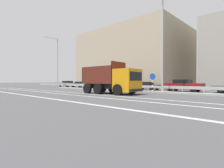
% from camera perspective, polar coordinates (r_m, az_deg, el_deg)
% --- Properties ---
extents(ground_plane, '(320.00, 320.00, 0.00)m').
position_cam_1_polar(ground_plane, '(22.05, -3.02, -2.49)').
color(ground_plane, '#424244').
extents(lane_strip_0, '(51.88, 0.16, 0.01)m').
position_cam_1_polar(lane_strip_0, '(17.04, -4.86, -3.48)').
color(lane_strip_0, silver).
rests_on(lane_strip_0, ground_plane).
extents(lane_strip_1, '(51.88, 0.16, 0.01)m').
position_cam_1_polar(lane_strip_1, '(15.87, -9.82, -3.82)').
color(lane_strip_1, silver).
rests_on(lane_strip_1, ground_plane).
extents(lane_strip_2, '(51.88, 0.16, 0.01)m').
position_cam_1_polar(lane_strip_2, '(14.16, -20.30, -4.43)').
color(lane_strip_2, silver).
rests_on(lane_strip_2, ground_plane).
extents(lane_strip_3, '(51.88, 0.16, 0.01)m').
position_cam_1_polar(lane_strip_3, '(14.22, -19.89, -4.41)').
color(lane_strip_3, silver).
rests_on(lane_strip_3, ground_plane).
extents(median_island, '(28.54, 1.10, 0.18)m').
position_cam_1_polar(median_island, '(23.90, 1.42, -2.01)').
color(median_island, gray).
rests_on(median_island, ground_plane).
extents(median_guardrail, '(51.88, 0.09, 0.78)m').
position_cam_1_polar(median_guardrail, '(24.77, 3.24, -0.79)').
color(median_guardrail, '#9EA0A5').
rests_on(median_guardrail, ground_plane).
extents(dump_truck, '(6.50, 3.08, 3.26)m').
position_cam_1_polar(dump_truck, '(17.74, 1.41, 0.75)').
color(dump_truck, orange).
rests_on(dump_truck, ground_plane).
extents(median_road_sign, '(0.85, 0.16, 2.28)m').
position_cam_1_polar(median_road_sign, '(20.59, 13.10, 0.71)').
color(median_road_sign, white).
rests_on(median_road_sign, ground_plane).
extents(street_lamp_0, '(0.70, 2.71, 9.80)m').
position_cam_1_polar(street_lamp_0, '(36.32, -17.65, 7.43)').
color(street_lamp_0, '#ADADB2').
rests_on(street_lamp_0, ground_plane).
extents(street_lamp_1, '(0.71, 2.40, 10.48)m').
position_cam_1_polar(street_lamp_1, '(20.42, 15.93, 13.47)').
color(street_lamp_1, '#ADADB2').
rests_on(street_lamp_1, ground_plane).
extents(parked_car_0, '(4.63, 2.25, 1.39)m').
position_cam_1_polar(parked_car_0, '(41.77, -14.40, 0.07)').
color(parked_car_0, gray).
rests_on(parked_car_0, ground_plane).
extents(parked_car_1, '(4.20, 2.05, 1.23)m').
position_cam_1_polar(parked_car_1, '(37.52, -10.47, -0.12)').
color(parked_car_1, '#A3A3A8').
rests_on(parked_car_1, ground_plane).
extents(parked_car_2, '(4.91, 2.21, 1.31)m').
position_cam_1_polar(parked_car_2, '(33.31, -4.89, -0.19)').
color(parked_car_2, maroon).
rests_on(parked_car_2, ground_plane).
extents(parked_car_3, '(4.66, 1.88, 1.64)m').
position_cam_1_polar(parked_car_3, '(29.22, 2.67, -0.07)').
color(parked_car_3, maroon).
rests_on(parked_car_3, ground_plane).
extents(parked_car_4, '(4.13, 2.20, 1.22)m').
position_cam_1_polar(parked_car_4, '(26.54, 11.18, -0.55)').
color(parked_car_4, black).
rests_on(parked_car_4, ground_plane).
extents(parked_car_5, '(4.59, 2.03, 1.53)m').
position_cam_1_polar(parked_car_5, '(23.98, 22.32, -0.42)').
color(parked_car_5, maroon).
rests_on(parked_car_5, ground_plane).
extents(background_building_0, '(21.86, 15.19, 12.02)m').
position_cam_1_polar(background_building_0, '(39.47, 6.97, 7.75)').
color(background_building_0, tan).
rests_on(background_building_0, ground_plane).
extents(church_tower, '(3.60, 3.60, 12.96)m').
position_cam_1_polar(church_tower, '(44.06, 32.48, 6.75)').
color(church_tower, silver).
rests_on(church_tower, ground_plane).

